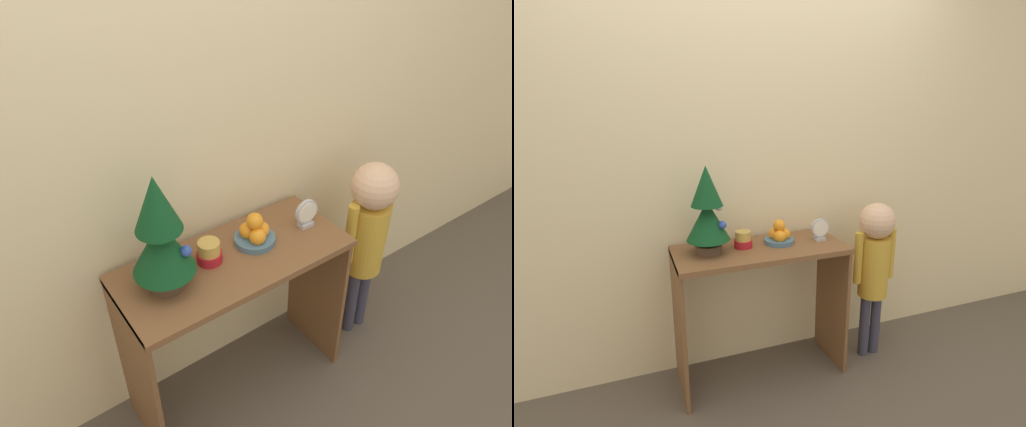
% 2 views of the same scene
% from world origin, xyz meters
% --- Properties ---
extents(ground_plane, '(12.00, 12.00, 0.00)m').
position_xyz_m(ground_plane, '(0.00, 0.00, 0.00)').
color(ground_plane, brown).
extents(back_wall, '(7.00, 0.05, 2.50)m').
position_xyz_m(back_wall, '(0.00, 0.46, 1.25)').
color(back_wall, beige).
rests_on(back_wall, ground_plane).
extents(console_table, '(0.95, 0.41, 0.80)m').
position_xyz_m(console_table, '(0.00, 0.21, 0.59)').
color(console_table, brown).
rests_on(console_table, ground_plane).
extents(mini_tree, '(0.23, 0.23, 0.47)m').
position_xyz_m(mini_tree, '(-0.28, 0.22, 1.04)').
color(mini_tree, '#4C3828').
rests_on(mini_tree, console_table).
extents(fruit_bowl, '(0.17, 0.17, 0.14)m').
position_xyz_m(fruit_bowl, '(0.13, 0.24, 0.85)').
color(fruit_bowl, '#476B84').
rests_on(fruit_bowl, console_table).
extents(singing_bowl, '(0.10, 0.10, 0.09)m').
position_xyz_m(singing_bowl, '(-0.09, 0.25, 0.85)').
color(singing_bowl, '#AD1923').
rests_on(singing_bowl, console_table).
extents(desk_clock, '(0.11, 0.04, 0.13)m').
position_xyz_m(desk_clock, '(0.37, 0.20, 0.87)').
color(desk_clock, '#B2B2B7').
rests_on(desk_clock, console_table).
extents(child_figure, '(0.28, 0.22, 1.01)m').
position_xyz_m(child_figure, '(0.72, 0.15, 0.67)').
color(child_figure, '#38384C').
rests_on(child_figure, ground_plane).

